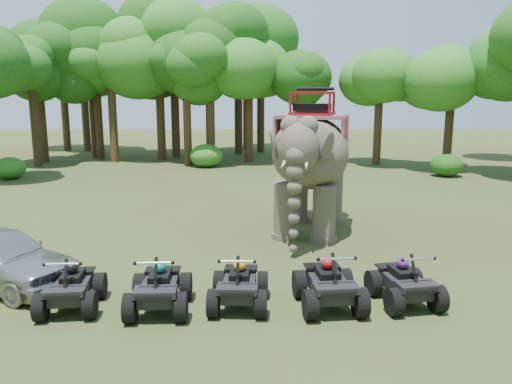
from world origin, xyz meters
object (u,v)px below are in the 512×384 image
atv_2 (239,279)px  atv_3 (329,278)px  atv_4 (405,277)px  atv_0 (71,281)px  elephant (311,161)px  atv_1 (159,281)px

atv_2 → atv_3: bearing=1.6°
atv_3 → atv_4: bearing=0.0°
atv_0 → atv_2: (3.62, 0.04, 0.01)m
elephant → atv_3: elephant is taller
atv_3 → atv_0: bearing=174.9°
atv_2 → atv_1: bearing=-170.9°
atv_0 → atv_3: 5.57m
elephant → atv_1: elephant is taller
atv_1 → atv_2: atv_1 is taller
elephant → atv_2: size_ratio=3.36×
atv_3 → atv_4: size_ratio=1.07×
atv_0 → atv_2: bearing=-4.5°
atv_1 → atv_4: (5.38, 0.23, -0.03)m
elephant → atv_0: elephant is taller
atv_0 → atv_3: atv_3 is taller
atv_4 → atv_2: bearing=172.4°
elephant → atv_3: bearing=-77.6°
atv_1 → atv_3: bearing=-0.1°
atv_0 → atv_4: bearing=-4.2°
elephant → atv_2: bearing=-94.7°
atv_0 → elephant: bearing=41.2°
elephant → atv_4: size_ratio=3.39×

